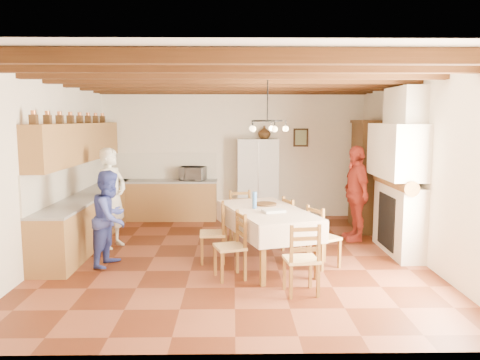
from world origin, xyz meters
name	(u,v)px	position (x,y,z in m)	size (l,w,h in m)	color
floor	(234,257)	(0.00, 0.00, -0.01)	(6.00, 6.50, 0.02)	#4E1F0E
ceiling	(234,72)	(0.00, 0.00, 3.01)	(6.00, 6.50, 0.02)	white
wall_back	(234,153)	(0.00, 3.26, 1.50)	(6.00, 0.02, 3.00)	#EFE2C7
wall_front	(235,203)	(0.00, -3.26, 1.50)	(6.00, 0.02, 3.00)	#EFE2C7
wall_left	(48,167)	(-3.01, 0.00, 1.50)	(0.02, 6.50, 3.00)	#EFE2C7
wall_right	(418,167)	(3.01, 0.00, 1.50)	(0.02, 6.50, 3.00)	#EFE2C7
ceiling_beams	(234,79)	(0.00, 0.00, 2.91)	(6.00, 6.30, 0.16)	#341A0B
lower_cabinets_left	(90,219)	(-2.70, 1.05, 0.43)	(0.60, 4.30, 0.86)	brown
lower_cabinets_back	(166,201)	(-1.55, 2.95, 0.43)	(2.30, 0.60, 0.86)	brown
countertop_left	(89,195)	(-2.70, 1.05, 0.88)	(0.62, 4.30, 0.04)	slate
countertop_back	(165,181)	(-1.55, 2.95, 0.88)	(2.34, 0.62, 0.04)	slate
backsplash_left	(72,178)	(-2.98, 1.05, 1.20)	(0.03, 4.30, 0.60)	beige
backsplash_back	(167,166)	(-1.55, 3.23, 1.20)	(2.30, 0.03, 0.60)	beige
upper_cabinets	(80,143)	(-2.83, 1.05, 1.85)	(0.35, 4.20, 0.70)	brown
fireplace	(396,172)	(2.72, 0.20, 1.40)	(0.56, 1.60, 2.80)	beige
wall_picture	(301,138)	(1.55, 3.23, 1.85)	(0.34, 0.03, 0.42)	black
refrigerator	(258,179)	(0.55, 3.10, 0.91)	(0.91, 0.75, 1.83)	silver
hutch	(367,175)	(2.75, 1.98, 1.13)	(0.52, 1.24, 2.25)	#3B2611
dining_table	(267,214)	(0.51, -0.39, 0.80)	(1.60, 2.24, 0.88)	white
chandelier	(267,121)	(0.51, -0.39, 2.25)	(0.47, 0.47, 0.03)	black
chair_left_near	(230,246)	(-0.07, -1.05, 0.48)	(0.42, 0.40, 0.96)	brown
chair_left_far	(213,232)	(-0.35, -0.26, 0.48)	(0.42, 0.40, 0.96)	brown
chair_right_near	(323,236)	(1.38, -0.54, 0.48)	(0.42, 0.40, 0.96)	brown
chair_right_far	(297,225)	(1.07, 0.22, 0.48)	(0.42, 0.40, 0.96)	brown
chair_end_near	(301,258)	(0.87, -1.66, 0.48)	(0.42, 0.40, 0.96)	brown
chair_end_far	(242,217)	(0.14, 0.88, 0.48)	(0.42, 0.40, 0.96)	brown
person_man	(112,198)	(-2.17, 0.64, 0.89)	(0.65, 0.43, 1.78)	white
person_woman_blue	(111,218)	(-1.93, -0.40, 0.75)	(0.73, 0.57, 1.50)	#3945A2
person_woman_red	(356,193)	(2.28, 1.06, 0.89)	(1.05, 0.44, 1.79)	#B33627
microwave	(193,173)	(-0.93, 2.95, 1.05)	(0.55, 0.37, 0.31)	silver
fridge_vase	(264,132)	(0.70, 3.10, 1.98)	(0.28, 0.28, 0.30)	#3B2611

